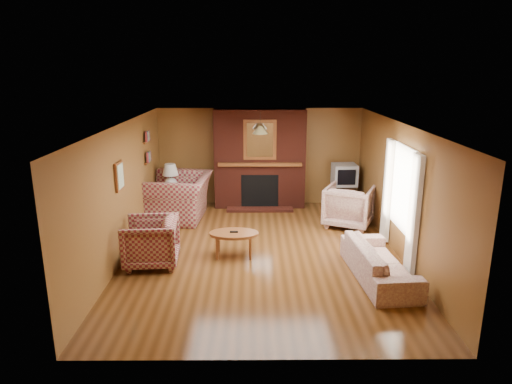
{
  "coord_description": "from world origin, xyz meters",
  "views": [
    {
      "loc": [
        -0.17,
        -7.94,
        3.36
      ],
      "look_at": [
        -0.11,
        0.6,
        1.01
      ],
      "focal_mm": 32.0,
      "sensor_mm": 36.0,
      "label": 1
    }
  ],
  "objects_px": {
    "crt_tv": "(344,175)",
    "fireplace": "(260,160)",
    "plaid_loveseat": "(179,197)",
    "table_lamp": "(170,175)",
    "plaid_armchair": "(151,242)",
    "coffee_table": "(234,235)",
    "tv_stand": "(343,196)",
    "floral_armchair": "(349,206)",
    "side_table": "(172,201)",
    "floral_sofa": "(379,262)"
  },
  "relations": [
    {
      "from": "fireplace",
      "to": "coffee_table",
      "type": "relative_size",
      "value": 2.68
    },
    {
      "from": "coffee_table",
      "to": "table_lamp",
      "type": "xyz_separation_m",
      "value": [
        -1.59,
        2.61,
        0.51
      ]
    },
    {
      "from": "floral_sofa",
      "to": "table_lamp",
      "type": "bearing_deg",
      "value": 44.13
    },
    {
      "from": "tv_stand",
      "to": "crt_tv",
      "type": "xyz_separation_m",
      "value": [
        0.0,
        -0.01,
        0.55
      ]
    },
    {
      "from": "plaid_armchair",
      "to": "floral_sofa",
      "type": "distance_m",
      "value": 3.89
    },
    {
      "from": "plaid_armchair",
      "to": "coffee_table",
      "type": "height_order",
      "value": "plaid_armchair"
    },
    {
      "from": "crt_tv",
      "to": "coffee_table",
      "type": "bearing_deg",
      "value": -130.99
    },
    {
      "from": "side_table",
      "to": "tv_stand",
      "type": "height_order",
      "value": "tv_stand"
    },
    {
      "from": "coffee_table",
      "to": "table_lamp",
      "type": "relative_size",
      "value": 1.44
    },
    {
      "from": "plaid_loveseat",
      "to": "table_lamp",
      "type": "xyz_separation_m",
      "value": [
        -0.25,
        0.41,
        0.41
      ]
    },
    {
      "from": "floral_sofa",
      "to": "side_table",
      "type": "bearing_deg",
      "value": 44.13
    },
    {
      "from": "fireplace",
      "to": "floral_armchair",
      "type": "bearing_deg",
      "value": -37.77
    },
    {
      "from": "floral_sofa",
      "to": "fireplace",
      "type": "bearing_deg",
      "value": 20.61
    },
    {
      "from": "table_lamp",
      "to": "crt_tv",
      "type": "height_order",
      "value": "table_lamp"
    },
    {
      "from": "fireplace",
      "to": "coffee_table",
      "type": "height_order",
      "value": "fireplace"
    },
    {
      "from": "side_table",
      "to": "plaid_loveseat",
      "type": "bearing_deg",
      "value": -58.39
    },
    {
      "from": "floral_sofa",
      "to": "crt_tv",
      "type": "bearing_deg",
      "value": -6.68
    },
    {
      "from": "plaid_loveseat",
      "to": "crt_tv",
      "type": "height_order",
      "value": "crt_tv"
    },
    {
      "from": "fireplace",
      "to": "tv_stand",
      "type": "relative_size",
      "value": 4.1
    },
    {
      "from": "plaid_armchair",
      "to": "side_table",
      "type": "height_order",
      "value": "plaid_armchair"
    },
    {
      "from": "crt_tv",
      "to": "table_lamp",
      "type": "bearing_deg",
      "value": -175.26
    },
    {
      "from": "floral_sofa",
      "to": "table_lamp",
      "type": "distance_m",
      "value": 5.37
    },
    {
      "from": "fireplace",
      "to": "plaid_armchair",
      "type": "xyz_separation_m",
      "value": [
        -1.95,
        -3.5,
        -0.76
      ]
    },
    {
      "from": "floral_armchair",
      "to": "crt_tv",
      "type": "xyz_separation_m",
      "value": [
        0.13,
        1.3,
        0.39
      ]
    },
    {
      "from": "fireplace",
      "to": "crt_tv",
      "type": "distance_m",
      "value": 2.09
    },
    {
      "from": "fireplace",
      "to": "crt_tv",
      "type": "relative_size",
      "value": 4.15
    },
    {
      "from": "plaid_loveseat",
      "to": "side_table",
      "type": "distance_m",
      "value": 0.53
    },
    {
      "from": "plaid_loveseat",
      "to": "crt_tv",
      "type": "distance_m",
      "value": 3.99
    },
    {
      "from": "tv_stand",
      "to": "crt_tv",
      "type": "height_order",
      "value": "crt_tv"
    },
    {
      "from": "floral_armchair",
      "to": "floral_sofa",
      "type": "bearing_deg",
      "value": 114.19
    },
    {
      "from": "floral_sofa",
      "to": "coffee_table",
      "type": "xyz_separation_m",
      "value": [
        -2.41,
        0.92,
        0.12
      ]
    },
    {
      "from": "coffee_table",
      "to": "side_table",
      "type": "distance_m",
      "value": 3.05
    },
    {
      "from": "crt_tv",
      "to": "fireplace",
      "type": "bearing_deg",
      "value": 174.7
    },
    {
      "from": "coffee_table",
      "to": "tv_stand",
      "type": "bearing_deg",
      "value": 49.07
    },
    {
      "from": "floral_armchair",
      "to": "table_lamp",
      "type": "xyz_separation_m",
      "value": [
        -4.02,
        0.95,
        0.46
      ]
    },
    {
      "from": "tv_stand",
      "to": "table_lamp",
      "type": "bearing_deg",
      "value": -170.46
    },
    {
      "from": "coffee_table",
      "to": "crt_tv",
      "type": "xyz_separation_m",
      "value": [
        2.56,
        2.95,
        0.44
      ]
    },
    {
      "from": "plaid_loveseat",
      "to": "floral_sofa",
      "type": "relative_size",
      "value": 0.79
    },
    {
      "from": "plaid_loveseat",
      "to": "crt_tv",
      "type": "xyz_separation_m",
      "value": [
        3.9,
        0.75,
        0.34
      ]
    },
    {
      "from": "plaid_armchair",
      "to": "table_lamp",
      "type": "relative_size",
      "value": 1.49
    },
    {
      "from": "floral_armchair",
      "to": "coffee_table",
      "type": "distance_m",
      "value": 2.94
    },
    {
      "from": "plaid_armchair",
      "to": "coffee_table",
      "type": "distance_m",
      "value": 1.48
    },
    {
      "from": "coffee_table",
      "to": "floral_sofa",
      "type": "bearing_deg",
      "value": -20.89
    },
    {
      "from": "table_lamp",
      "to": "coffee_table",
      "type": "bearing_deg",
      "value": -58.68
    },
    {
      "from": "plaid_loveseat",
      "to": "crt_tv",
      "type": "relative_size",
      "value": 2.67
    },
    {
      "from": "plaid_armchair",
      "to": "floral_armchair",
      "type": "height_order",
      "value": "floral_armchair"
    },
    {
      "from": "fireplace",
      "to": "side_table",
      "type": "bearing_deg",
      "value": -165.71
    },
    {
      "from": "plaid_loveseat",
      "to": "plaid_armchair",
      "type": "xyz_separation_m",
      "value": [
        -0.1,
        -2.56,
        -0.08
      ]
    },
    {
      "from": "floral_armchair",
      "to": "tv_stand",
      "type": "xyz_separation_m",
      "value": [
        0.13,
        1.3,
        -0.16
      ]
    },
    {
      "from": "tv_stand",
      "to": "floral_armchair",
      "type": "bearing_deg",
      "value": -91.06
    }
  ]
}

